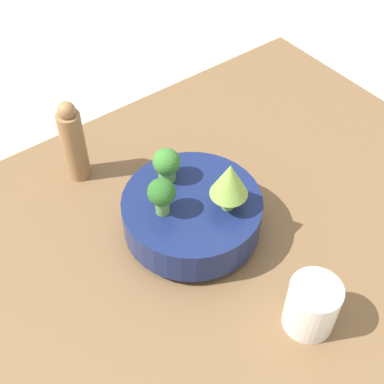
# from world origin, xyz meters

# --- Properties ---
(ground_plane) EXTENTS (6.00, 6.00, 0.00)m
(ground_plane) POSITION_xyz_m (0.00, 0.00, 0.00)
(ground_plane) COLOR beige
(table) EXTENTS (1.15, 0.74, 0.03)m
(table) POSITION_xyz_m (0.00, 0.00, 0.02)
(table) COLOR brown
(table) RESTS_ON ground_plane
(bowl) EXTENTS (0.23, 0.23, 0.08)m
(bowl) POSITION_xyz_m (0.03, 0.01, 0.08)
(bowl) COLOR navy
(bowl) RESTS_ON table
(broccoli_floret_back) EXTENTS (0.05, 0.05, 0.06)m
(broccoli_floret_back) POSITION_xyz_m (0.02, 0.08, 0.14)
(broccoli_floret_back) COLOR #609347
(broccoli_floret_back) RESTS_ON bowl
(romanesco_piece_near) EXTENTS (0.06, 0.06, 0.09)m
(romanesco_piece_near) POSITION_xyz_m (0.07, -0.03, 0.17)
(romanesco_piece_near) COLOR #7AB256
(romanesco_piece_near) RESTS_ON bowl
(broccoli_floret_left) EXTENTS (0.04, 0.04, 0.07)m
(broccoli_floret_left) POSITION_xyz_m (-0.02, 0.02, 0.15)
(broccoli_floret_left) COLOR #609347
(broccoli_floret_left) RESTS_ON bowl
(cup) EXTENTS (0.08, 0.08, 0.09)m
(cup) POSITION_xyz_m (0.06, -0.23, 0.08)
(cup) COLOR silver
(cup) RESTS_ON table
(pepper_mill) EXTENTS (0.04, 0.04, 0.17)m
(pepper_mill) POSITION_xyz_m (-0.06, 0.25, 0.11)
(pepper_mill) COLOR #997047
(pepper_mill) RESTS_ON table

